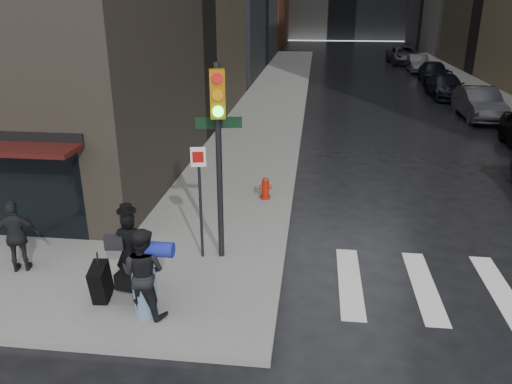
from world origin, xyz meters
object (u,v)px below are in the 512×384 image
parked_car_4 (434,72)px  parked_car_6 (404,55)px  parked_car_5 (418,63)px  man_greycoat (17,236)px  parked_car_3 (446,86)px  man_overcoat (124,257)px  parked_car_2 (479,103)px  traffic_light (217,138)px  fire_hydrant (265,189)px  man_jeans (143,272)px

parked_car_4 → parked_car_6: parked_car_6 is taller
parked_car_4 → parked_car_5: 6.08m
man_greycoat → parked_car_6: man_greycoat is taller
parked_car_3 → parked_car_6: 18.24m
parked_car_3 → man_overcoat: bearing=-115.5°
parked_car_2 → parked_car_6: (-0.11, 24.32, 0.01)m
man_greycoat → parked_car_4: 33.68m
parked_car_2 → man_greycoat: bearing=-129.6°
man_greycoat → traffic_light: 4.91m
man_greycoat → parked_car_2: 23.32m
parked_car_6 → fire_hydrant: bearing=-106.9°
parked_car_5 → parked_car_6: bearing=94.8°
man_overcoat → man_jeans: (0.64, -0.70, 0.09)m
fire_hydrant → parked_car_6: bearing=75.3°
parked_car_6 → traffic_light: bearing=-106.5°
traffic_light → parked_car_2: size_ratio=0.93×
man_jeans → fire_hydrant: size_ratio=2.67×
parked_car_4 → man_overcoat: bearing=-109.0°
man_greycoat → parked_car_5: bearing=-129.1°
traffic_light → parked_car_3: bearing=53.4°
parked_car_3 → man_jeans: bearing=-113.6°
fire_hydrant → parked_car_4: (10.11, 25.13, 0.35)m
fire_hydrant → parked_car_2: 16.32m
man_overcoat → man_greycoat: man_overcoat is taller
man_greycoat → fire_hydrant: bearing=-151.8°
parked_car_4 → parked_car_5: size_ratio=1.07×
parked_car_2 → parked_car_3: (-0.29, 6.08, -0.09)m
man_jeans → parked_car_2: man_jeans is taller
fire_hydrant → parked_car_5: 32.79m
traffic_light → parked_car_3: traffic_light is taller
man_overcoat → man_jeans: 0.95m
man_jeans → man_greycoat: 3.56m
man_overcoat → parked_car_6: 44.54m
traffic_light → parked_car_6: bearing=63.3°
man_greycoat → parked_car_6: size_ratio=0.29×
man_greycoat → parked_car_2: man_greycoat is taller
traffic_light → man_jeans: bearing=-125.2°
man_overcoat → traffic_light: (1.65, 1.69, 2.08)m
parked_car_6 → parked_car_5: bearing=-89.9°
parked_car_2 → parked_car_4: (0.21, 12.16, -0.00)m
fire_hydrant → man_greycoat: bearing=-135.2°
man_greycoat → parked_car_4: size_ratio=0.36×
man_overcoat → man_greycoat: bearing=-18.1°
traffic_light → parked_car_5: size_ratio=1.03×
parked_car_2 → man_jeans: bearing=-121.0°
man_overcoat → parked_car_3: bearing=-121.5°
traffic_light → parked_car_6: (10.47, 41.17, -2.24)m
parked_car_5 → parked_car_6: size_ratio=0.75×
fire_hydrant → parked_car_4: bearing=68.1°
parked_car_2 → parked_car_3: 6.09m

